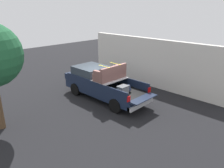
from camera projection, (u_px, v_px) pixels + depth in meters
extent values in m
plane|color=black|center=(105.00, 98.00, 13.41)|extent=(40.00, 40.00, 0.00)
cube|color=#162138|center=(105.00, 89.00, 13.20)|extent=(5.50, 1.92, 0.48)
cube|color=black|center=(120.00, 90.00, 12.33)|extent=(2.80, 1.80, 0.04)
cube|color=#162138|center=(108.00, 91.00, 11.62)|extent=(2.80, 0.06, 0.50)
cube|color=#162138|center=(130.00, 83.00, 12.88)|extent=(2.80, 0.06, 0.50)
cube|color=#162138|center=(103.00, 81.00, 13.15)|extent=(0.06, 1.80, 0.50)
cube|color=#162138|center=(143.00, 98.00, 11.22)|extent=(0.55, 1.80, 0.04)
cube|color=#B2B2B7|center=(110.00, 79.00, 12.67)|extent=(1.25, 1.92, 0.04)
cube|color=#162138|center=(90.00, 77.00, 13.93)|extent=(2.30, 1.92, 0.50)
cube|color=#2D3842|center=(91.00, 70.00, 13.70)|extent=(1.94, 1.76, 0.48)
cube|color=#162138|center=(78.00, 74.00, 14.84)|extent=(0.40, 1.82, 0.38)
cube|color=#B2B2B7|center=(141.00, 104.00, 11.45)|extent=(0.24, 1.92, 0.24)
cube|color=red|center=(129.00, 99.00, 10.75)|extent=(0.06, 0.20, 0.28)
cube|color=red|center=(149.00, 90.00, 11.93)|extent=(0.06, 0.20, 0.28)
cylinder|color=black|center=(76.00, 89.00, 13.83)|extent=(0.79, 0.30, 0.79)
cylinder|color=black|center=(97.00, 83.00, 15.02)|extent=(0.79, 0.30, 0.79)
cylinder|color=black|center=(116.00, 105.00, 11.53)|extent=(0.79, 0.30, 0.79)
cylinder|color=black|center=(136.00, 96.00, 12.72)|extent=(0.79, 0.30, 0.79)
cube|color=slate|center=(123.00, 91.00, 11.59)|extent=(0.40, 0.55, 0.45)
cube|color=#505359|center=(123.00, 86.00, 11.50)|extent=(0.44, 0.59, 0.05)
ellipsoid|color=#283351|center=(128.00, 88.00, 11.97)|extent=(0.20, 0.36, 0.44)
ellipsoid|color=#283351|center=(130.00, 90.00, 11.92)|extent=(0.09, 0.25, 0.20)
cube|color=brown|center=(110.00, 75.00, 12.59)|extent=(0.81, 1.99, 0.42)
cube|color=brown|center=(114.00, 69.00, 12.24)|extent=(0.16, 1.99, 0.40)
cube|color=brown|center=(98.00, 73.00, 11.91)|extent=(0.57, 0.20, 0.22)
cube|color=brown|center=(120.00, 67.00, 13.12)|extent=(0.57, 0.20, 0.22)
cube|color=yellow|center=(104.00, 66.00, 12.08)|extent=(0.91, 0.03, 0.02)
cube|color=yellow|center=(115.00, 63.00, 12.69)|extent=(0.91, 0.03, 0.02)
cube|color=silver|center=(151.00, 63.00, 15.15)|extent=(10.61, 0.36, 3.34)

